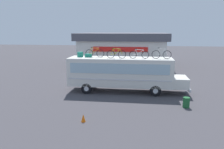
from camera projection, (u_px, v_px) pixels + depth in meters
The scene contains 11 objects.
ground_plane at pixel (120, 91), 20.97m from camera, with size 120.00×120.00×0.00m, color #423F44.
bus at pixel (123, 72), 20.56m from camera, with size 10.91×2.59×3.19m.
luggage_bag_1 at pixel (80, 54), 20.97m from camera, with size 0.45×0.43×0.46m, color #1E7F66.
luggage_bag_2 at pixel (88, 55), 20.85m from camera, with size 0.60×0.40×0.31m, color #1E7F66.
rooftop_bicycle_1 at pixel (95, 53), 20.70m from camera, with size 1.75×0.44×0.94m.
rooftop_bicycle_2 at pixel (116, 54), 19.88m from camera, with size 1.74×0.44×0.94m.
rooftop_bicycle_3 at pixel (139, 54), 19.75m from camera, with size 1.75×0.44×0.88m.
rooftop_bicycle_4 at pixel (161, 54), 19.55m from camera, with size 1.71×0.44×0.98m.
roadside_building at pixel (123, 48), 36.99m from camera, with size 14.30×10.25×5.15m.
trash_bin at pixel (186, 102), 16.61m from camera, with size 0.50×0.50×0.78m, color #1E592D.
traffic_cone at pixel (83, 118), 14.04m from camera, with size 0.28×0.28×0.50m, color orange.
Camera 1 is at (1.90, -20.15, 5.74)m, focal length 35.73 mm.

